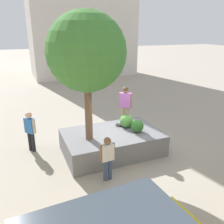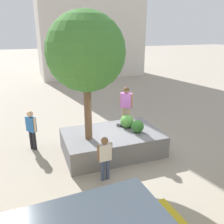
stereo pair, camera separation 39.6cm
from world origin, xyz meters
TOP-DOWN VIEW (x-y plane):
  - ground_plane at (0.00, 0.00)m, footprint 120.00×120.00m
  - planter_ledge at (0.45, 0.11)m, footprint 3.95×2.51m
  - plaza_tree at (1.49, 0.31)m, footprint 2.79×2.79m
  - boxwood_shrub at (-0.55, 0.43)m, footprint 0.52×0.52m
  - hedge_clump at (-0.34, -0.19)m, footprint 0.58×0.58m
  - skateboard at (-0.33, -0.29)m, footprint 0.78×0.61m
  - skateboarder at (-0.33, -0.29)m, footprint 0.47×0.44m
  - pedestrian_crossing at (1.35, 1.89)m, footprint 0.54×0.25m
  - passerby_with_bag at (3.55, -1.27)m, footprint 0.43×0.49m

SIDE VIEW (x-z plane):
  - ground_plane at x=0.00m, z-range 0.00..0.00m
  - planter_ledge at x=0.45m, z-range 0.00..0.87m
  - pedestrian_crossing at x=1.35m, z-range 0.12..1.71m
  - skateboard at x=-0.33m, z-range 0.89..0.97m
  - passerby_with_bag at x=3.55m, z-range 0.13..1.87m
  - boxwood_shrub at x=-0.55m, z-range 0.87..1.39m
  - hedge_clump at x=-0.34m, z-range 0.87..1.45m
  - skateboarder at x=-0.33m, z-range 1.08..2.77m
  - plaza_tree at x=1.49m, z-range 1.80..6.48m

